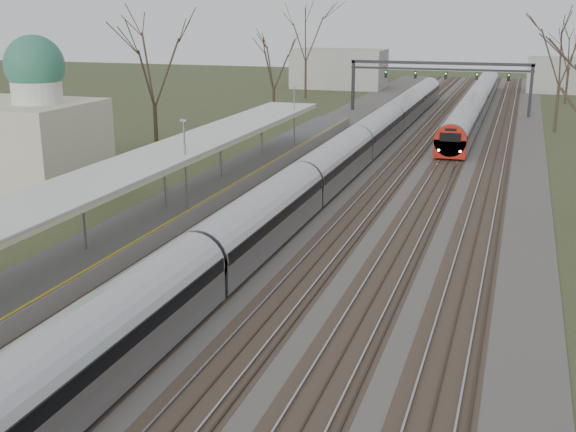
# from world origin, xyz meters

# --- Properties ---
(track_bed) EXTENTS (24.00, 160.00, 0.22)m
(track_bed) POSITION_xyz_m (0.26, 55.00, 0.06)
(track_bed) COLOR #474442
(track_bed) RESTS_ON ground
(platform) EXTENTS (3.50, 69.00, 1.00)m
(platform) POSITION_xyz_m (-9.05, 37.50, 0.50)
(platform) COLOR #9E9B93
(platform) RESTS_ON ground
(canopy) EXTENTS (4.10, 50.00, 3.11)m
(canopy) POSITION_xyz_m (-9.05, 32.99, 3.93)
(canopy) COLOR slate
(canopy) RESTS_ON platform
(dome_building) EXTENTS (10.00, 8.00, 10.30)m
(dome_building) POSITION_xyz_m (-21.71, 38.00, 3.72)
(dome_building) COLOR beige
(dome_building) RESTS_ON ground
(signal_gantry) EXTENTS (21.00, 0.59, 6.08)m
(signal_gantry) POSITION_xyz_m (0.29, 84.99, 4.91)
(signal_gantry) COLOR black
(signal_gantry) RESTS_ON ground
(tree_west_far) EXTENTS (5.50, 5.50, 11.33)m
(tree_west_far) POSITION_xyz_m (-17.00, 48.00, 8.02)
(tree_west_far) COLOR #2D231C
(tree_west_far) RESTS_ON ground
(train_near) EXTENTS (2.62, 90.21, 3.05)m
(train_near) POSITION_xyz_m (-2.50, 53.99, 1.48)
(train_near) COLOR #999BA2
(train_near) RESTS_ON ground
(train_far) EXTENTS (2.62, 60.21, 3.05)m
(train_far) POSITION_xyz_m (4.50, 86.55, 1.48)
(train_far) COLOR #999BA2
(train_far) RESTS_ON ground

